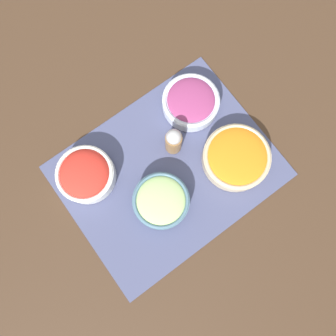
% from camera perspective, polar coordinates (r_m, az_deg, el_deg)
% --- Properties ---
extents(ground_plane, '(3.00, 3.00, 0.00)m').
position_cam_1_polar(ground_plane, '(0.78, 0.00, -0.49)').
color(ground_plane, '#422D1E').
extents(placemat, '(0.49, 0.38, 0.00)m').
position_cam_1_polar(placemat, '(0.78, 0.00, -0.46)').
color(placemat, '#474C70').
rests_on(placemat, ground_plane).
extents(cucumber_bowl, '(0.13, 0.13, 0.05)m').
position_cam_1_polar(cucumber_bowl, '(0.74, -1.21, -5.75)').
color(cucumber_bowl, slate).
rests_on(cucumber_bowl, placemat).
extents(onion_bowl, '(0.14, 0.14, 0.05)m').
position_cam_1_polar(onion_bowl, '(0.81, 3.99, 11.45)').
color(onion_bowl, silver).
rests_on(onion_bowl, placemat).
extents(carrot_bowl, '(0.16, 0.16, 0.05)m').
position_cam_1_polar(carrot_bowl, '(0.78, 11.83, 1.85)').
color(carrot_bowl, '#C6B28E').
rests_on(carrot_bowl, placemat).
extents(tomato_bowl, '(0.13, 0.13, 0.06)m').
position_cam_1_polar(tomato_bowl, '(0.77, -14.17, -1.07)').
color(tomato_bowl, white).
rests_on(tomato_bowl, placemat).
extents(pepper_shaker, '(0.04, 0.04, 0.10)m').
position_cam_1_polar(pepper_shaker, '(0.75, 0.98, 4.75)').
color(pepper_shaker, olive).
rests_on(pepper_shaker, placemat).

